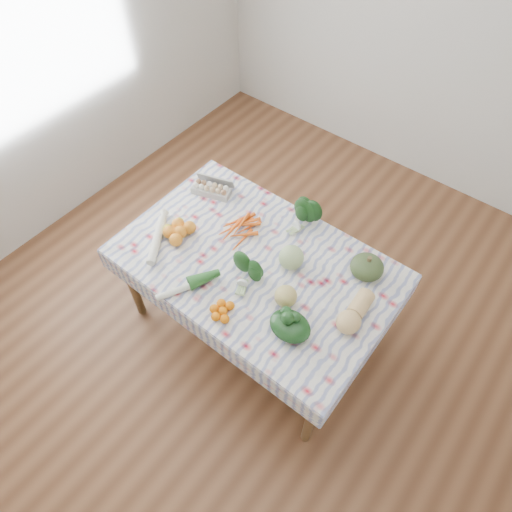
% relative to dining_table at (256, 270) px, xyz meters
% --- Properties ---
extents(ground, '(4.50, 4.50, 0.00)m').
position_rel_dining_table_xyz_m(ground, '(0.00, 0.00, -0.68)').
color(ground, brown).
rests_on(ground, ground).
extents(wall_back, '(4.00, 0.04, 2.80)m').
position_rel_dining_table_xyz_m(wall_back, '(0.00, 2.25, 0.72)').
color(wall_back, silver).
rests_on(wall_back, ground).
extents(dining_table, '(1.60, 1.00, 0.75)m').
position_rel_dining_table_xyz_m(dining_table, '(0.00, 0.00, 0.00)').
color(dining_table, brown).
rests_on(dining_table, ground).
extents(tablecloth, '(1.66, 1.06, 0.01)m').
position_rel_dining_table_xyz_m(tablecloth, '(0.00, 0.00, 0.08)').
color(tablecloth, white).
rests_on(tablecloth, dining_table).
extents(egg_carton, '(0.28, 0.18, 0.07)m').
position_rel_dining_table_xyz_m(egg_carton, '(-0.60, 0.27, 0.12)').
color(egg_carton, '#B8B8B2').
rests_on(egg_carton, tablecloth).
extents(carrot_bunch, '(0.28, 0.27, 0.04)m').
position_rel_dining_table_xyz_m(carrot_bunch, '(-0.22, 0.15, 0.10)').
color(carrot_bunch, orange).
rests_on(carrot_bunch, tablecloth).
extents(kale_bunch, '(0.19, 0.17, 0.15)m').
position_rel_dining_table_xyz_m(kale_bunch, '(0.05, 0.41, 0.16)').
color(kale_bunch, '#133712').
rests_on(kale_bunch, tablecloth).
extents(kabocha_squash, '(0.24, 0.24, 0.13)m').
position_rel_dining_table_xyz_m(kabocha_squash, '(0.56, 0.33, 0.15)').
color(kabocha_squash, '#394D26').
rests_on(kabocha_squash, tablecloth).
extents(cabbage, '(0.19, 0.19, 0.15)m').
position_rel_dining_table_xyz_m(cabbage, '(0.18, 0.11, 0.16)').
color(cabbage, '#9DB977').
rests_on(cabbage, tablecloth).
extents(butternut_squash, '(0.15, 0.29, 0.13)m').
position_rel_dining_table_xyz_m(butternut_squash, '(0.66, 0.03, 0.15)').
color(butternut_squash, '#DBB06C').
rests_on(butternut_squash, tablecloth).
extents(orange_cluster, '(0.27, 0.27, 0.09)m').
position_rel_dining_table_xyz_m(orange_cluster, '(-0.50, -0.13, 0.13)').
color(orange_cluster, orange).
rests_on(orange_cluster, tablecloth).
extents(broccoli, '(0.21, 0.21, 0.12)m').
position_rel_dining_table_xyz_m(broccoli, '(0.03, -0.14, 0.14)').
color(broccoli, '#194518').
rests_on(broccoli, tablecloth).
extents(mandarin_cluster, '(0.23, 0.23, 0.05)m').
position_rel_dining_table_xyz_m(mandarin_cluster, '(0.08, -0.39, 0.11)').
color(mandarin_cluster, orange).
rests_on(mandarin_cluster, tablecloth).
extents(grapefruit, '(0.14, 0.14, 0.13)m').
position_rel_dining_table_xyz_m(grapefruit, '(0.31, -0.12, 0.15)').
color(grapefruit, tan).
rests_on(grapefruit, tablecloth).
extents(spinach_bag, '(0.28, 0.26, 0.10)m').
position_rel_dining_table_xyz_m(spinach_bag, '(0.43, -0.25, 0.14)').
color(spinach_bag, black).
rests_on(spinach_bag, tablecloth).
extents(daikon, '(0.26, 0.35, 0.05)m').
position_rel_dining_table_xyz_m(daikon, '(-0.57, -0.26, 0.11)').
color(daikon, white).
rests_on(daikon, tablecloth).
extents(leek, '(0.21, 0.36, 0.04)m').
position_rel_dining_table_xyz_m(leek, '(-0.19, -0.39, 0.10)').
color(leek, silver).
rests_on(leek, tablecloth).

